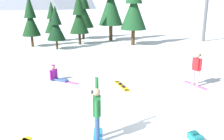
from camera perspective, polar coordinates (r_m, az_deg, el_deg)
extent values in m
plane|color=white|center=(9.85, 9.69, -10.61)|extent=(800.00, 800.00, 0.00)
cube|color=#1E8CD8|center=(8.24, -3.41, -15.94)|extent=(0.56, 1.52, 0.02)
cylinder|color=#335184|center=(7.87, -3.49, -13.72)|extent=(0.15, 0.15, 0.89)
cylinder|color=#335184|center=(8.15, -3.44, -12.62)|extent=(0.15, 0.15, 0.89)
cube|color=#237238|center=(7.68, -3.55, -8.35)|extent=(0.31, 0.44, 0.58)
cylinder|color=#237238|center=(7.44, -3.61, -9.15)|extent=(0.11, 0.11, 0.58)
cylinder|color=#237238|center=(7.72, -3.57, -3.89)|extent=(0.11, 0.11, 0.60)
sphere|color=tan|center=(7.51, -3.61, -5.20)|extent=(0.24, 0.24, 0.24)
cube|color=black|center=(7.51, -4.69, -5.13)|extent=(0.07, 0.17, 0.08)
cube|color=pink|center=(13.86, 18.84, -3.35)|extent=(0.65, 1.57, 0.02)
cylinder|color=#B7B7BC|center=(13.84, 18.52, -1.52)|extent=(0.15, 0.15, 0.82)
cylinder|color=#B7B7BC|center=(13.63, 19.47, -1.86)|extent=(0.15, 0.15, 0.82)
cube|color=red|center=(13.54, 19.27, 1.27)|extent=(0.33, 0.45, 0.64)
cylinder|color=red|center=(13.71, 18.50, 1.64)|extent=(0.11, 0.11, 0.58)
cylinder|color=red|center=(13.36, 20.07, 1.15)|extent=(0.11, 0.11, 0.58)
sphere|color=tan|center=(13.44, 19.45, 3.26)|extent=(0.24, 0.24, 0.24)
cube|color=black|center=(13.54, 19.86, 3.35)|extent=(0.08, 0.17, 0.08)
cube|color=#335184|center=(14.34, -13.42, -2.13)|extent=(0.44, 0.46, 0.10)
cylinder|color=#335184|center=(14.11, -11.58, -2.21)|extent=(0.71, 0.61, 0.14)
cylinder|color=#335184|center=(13.96, -12.07, -2.43)|extent=(0.71, 0.61, 0.14)
cube|color=pink|center=(13.83, -10.49, -2.80)|extent=(1.33, 1.13, 0.02)
cube|color=#8C1E8C|center=(14.25, -13.50, -0.94)|extent=(0.44, 0.46, 0.52)
cylinder|color=#8C1E8C|center=(14.45, -12.86, -0.68)|extent=(0.11, 0.11, 0.52)
cylinder|color=#8C1E8C|center=(14.06, -14.16, -1.21)|extent=(0.11, 0.11, 0.52)
sphere|color=tan|center=(14.14, -13.61, 0.69)|extent=(0.24, 0.24, 0.24)
sphere|color=#8C1E8C|center=(14.13, -13.62, 0.89)|extent=(0.20, 0.20, 0.20)
cylinder|color=yellow|center=(8.71, -19.28, -15.00)|extent=(0.41, 0.41, 0.02)
cube|color=yellow|center=(12.99, 2.32, -3.75)|extent=(0.48, 1.56, 0.02)
cylinder|color=yellow|center=(13.67, 1.12, -2.74)|extent=(0.33, 0.33, 0.02)
cylinder|color=yellow|center=(12.33, 3.66, -4.86)|extent=(0.33, 0.33, 0.02)
cube|color=black|center=(13.18, 1.95, -3.24)|extent=(0.16, 0.22, 0.07)
cube|color=black|center=(12.78, 2.71, -3.87)|extent=(0.16, 0.22, 0.07)
cube|color=#1E7A7F|center=(8.59, 18.89, -14.69)|extent=(0.35, 0.47, 0.21)
cube|color=#165B5F|center=(8.57, 18.71, -13.74)|extent=(0.24, 0.22, 0.07)
cylinder|color=#472D19|center=(26.02, -7.56, 7.27)|extent=(0.27, 0.27, 1.19)
cone|color=#143819|center=(25.82, -7.71, 11.35)|extent=(2.00, 2.00, 2.53)
cone|color=#143819|center=(25.75, -7.86, 15.28)|extent=(1.30, 1.30, 2.32)
cylinder|color=#472D19|center=(28.46, -0.29, 8.71)|extent=(0.41, 0.41, 1.78)
cone|color=#194723|center=(28.26, -0.30, 14.33)|extent=(2.74, 2.74, 3.79)
cylinder|color=#472D19|center=(25.55, 4.95, 7.67)|extent=(0.37, 0.37, 1.62)
cone|color=#194723|center=(25.33, 5.09, 13.34)|extent=(2.65, 2.65, 3.44)
cylinder|color=#472D19|center=(28.76, -13.65, 7.54)|extent=(0.22, 0.22, 0.98)
cone|color=#143819|center=(28.60, -13.85, 10.56)|extent=(1.71, 1.71, 2.08)
cone|color=#143819|center=(28.52, -14.04, 13.47)|extent=(1.11, 1.11, 1.90)
cylinder|color=#472D19|center=(23.72, -12.76, 5.85)|extent=(0.20, 0.20, 0.89)
cone|color=black|center=(23.54, -12.97, 9.20)|extent=(1.72, 1.72, 1.90)
cone|color=black|center=(23.43, -13.17, 12.43)|extent=(1.12, 1.12, 1.74)
cylinder|color=#472D19|center=(30.17, -6.70, 8.61)|extent=(0.31, 0.31, 1.37)
cone|color=#143819|center=(29.99, -6.83, 12.69)|extent=(2.57, 2.57, 2.92)
cylinder|color=#472D19|center=(25.78, -18.17, 6.45)|extent=(0.25, 0.25, 1.10)
cone|color=#143819|center=(25.59, -18.50, 10.24)|extent=(1.81, 1.81, 2.34)
cone|color=#143819|center=(25.51, -18.82, 13.89)|extent=(1.18, 1.18, 2.14)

